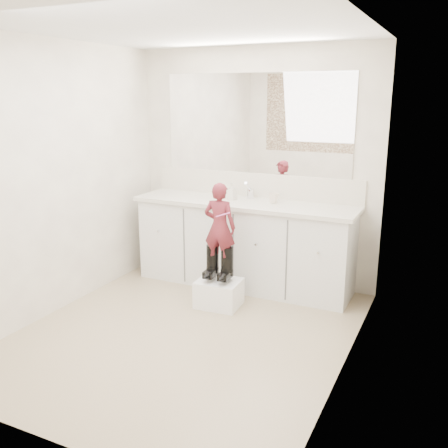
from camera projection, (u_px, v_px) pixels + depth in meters
The scene contains 19 objects.
floor at pixel (186, 333), 4.16m from camera, with size 3.00×3.00×0.00m, color #917E5F.
ceiling at pixel (179, 26), 3.56m from camera, with size 3.00×3.00×0.00m, color white.
wall_back at pixel (255, 167), 5.17m from camera, with size 2.60×2.60×0.00m, color #BFB1A3.
wall_front at pixel (35, 241), 2.55m from camera, with size 2.60×2.60×0.00m, color #BFB1A3.
wall_left at pixel (55, 180), 4.40m from camera, with size 3.00×3.00×0.00m, color #BFB1A3.
wall_right at pixel (352, 207), 3.32m from camera, with size 3.00×3.00×0.00m, color #BFB1A3.
vanity_cabinet at pixel (244, 245), 5.12m from camera, with size 2.20×0.55×0.85m, color silver.
countertop at pixel (244, 203), 5.00m from camera, with size 2.28×0.58×0.04m, color beige.
backsplash at pixel (254, 185), 5.20m from camera, with size 2.28×0.03×0.25m, color beige.
mirror at pixel (256, 124), 5.05m from camera, with size 2.00×0.02×1.00m, color white.
dot_panel at pixel (28, 153), 2.44m from camera, with size 2.00×0.01×1.20m, color #472819.
faucet at pixel (250, 194), 5.12m from camera, with size 0.08×0.08×0.10m, color silver.
cup at pixel (274, 198), 4.91m from camera, with size 0.11×0.11×0.10m, color beige.
soap_bottle at pixel (232, 191), 5.05m from camera, with size 0.08×0.08×0.17m, color beige.
step_stool at pixel (219, 293), 4.67m from camera, with size 0.39×0.33×0.25m, color white.
boot_left at pixel (213, 262), 4.64m from camera, with size 0.12×0.22×0.33m, color black, non-canonical shape.
boot_right at pixel (227, 264), 4.58m from camera, with size 0.12×0.22×0.33m, color black, non-canonical shape.
toddler at pixel (220, 227), 4.52m from camera, with size 0.30×0.20×0.82m, color #A1313E.
toothbrush at pixel (223, 215), 4.39m from camera, with size 0.01×0.01×0.14m, color #E358AC.
Camera 1 is at (1.92, -3.29, 1.93)m, focal length 40.00 mm.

